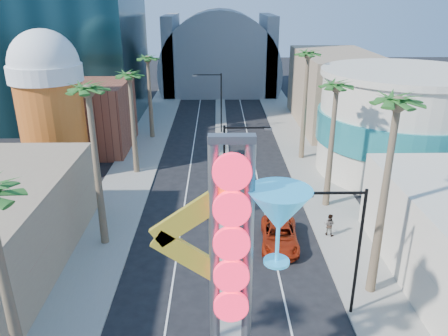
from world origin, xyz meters
TOP-DOWN VIEW (x-y plane):
  - sidewalk_west at (-9.50, 35.00)m, footprint 5.00×100.00m
  - sidewalk_east at (9.50, 35.00)m, footprint 5.00×100.00m
  - median at (0.00, 38.00)m, footprint 1.60×84.00m
  - brick_filler_west at (-16.00, 38.00)m, footprint 10.00×10.00m
  - filler_east at (16.00, 48.00)m, footprint 10.00×20.00m
  - beer_mug at (-17.00, 30.00)m, footprint 7.00×7.00m
  - turquoise_building at (18.00, 30.00)m, footprint 16.60×16.60m
  - canopy at (0.00, 72.00)m, footprint 22.00×16.00m
  - neon_sign at (0.82, 2.96)m, footprint 6.53×2.60m
  - streetlight_0 at (0.55, 20.00)m, footprint 3.79×0.25m
  - streetlight_1 at (-0.55, 44.00)m, footprint 3.79×0.25m
  - streetlight_2 at (6.72, 8.00)m, footprint 3.45×0.25m
  - palm_1 at (-9.00, 16.00)m, footprint 2.40×2.40m
  - palm_2 at (-9.00, 30.00)m, footprint 2.40×2.40m
  - palm_3 at (-9.00, 42.00)m, footprint 2.40×2.40m
  - palm_5 at (9.00, 10.00)m, footprint 2.40×2.40m
  - palm_6 at (9.00, 22.00)m, footprint 2.40×2.40m
  - palm_7 at (9.00, 34.00)m, footprint 2.40×2.40m
  - red_pickup at (4.02, 15.60)m, footprint 3.08×5.90m
  - pedestrian_b at (7.98, 16.77)m, footprint 1.07×1.00m

SIDE VIEW (x-z plane):
  - sidewalk_west at x=-9.50m, z-range 0.00..0.15m
  - sidewalk_east at x=9.50m, z-range 0.00..0.15m
  - median at x=0.00m, z-range 0.00..0.15m
  - red_pickup at x=4.02m, z-range 0.00..1.59m
  - pedestrian_b at x=7.98m, z-range 0.15..1.90m
  - brick_filler_west at x=-16.00m, z-range 0.00..8.00m
  - canopy at x=0.00m, z-range -6.69..15.31m
  - streetlight_2 at x=6.72m, z-range 0.83..8.83m
  - streetlight_0 at x=0.55m, z-range 0.88..8.88m
  - streetlight_1 at x=-0.55m, z-range 0.88..8.88m
  - filler_east at x=16.00m, z-range 0.00..10.00m
  - turquoise_building at x=18.00m, z-range -0.05..10.55m
  - neon_sign at x=0.82m, z-range 1.03..13.58m
  - beer_mug at x=-17.00m, z-range 0.59..15.09m
  - palm_2 at x=-9.00m, z-range 3.88..15.08m
  - palm_3 at x=-9.00m, z-range 3.88..15.08m
  - palm_6 at x=9.00m, z-range 4.08..15.78m
  - palm_1 at x=-9.00m, z-range 4.47..17.17m
  - palm_7 at x=9.00m, z-range 4.47..17.17m
  - palm_5 at x=9.00m, z-range 4.67..17.87m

